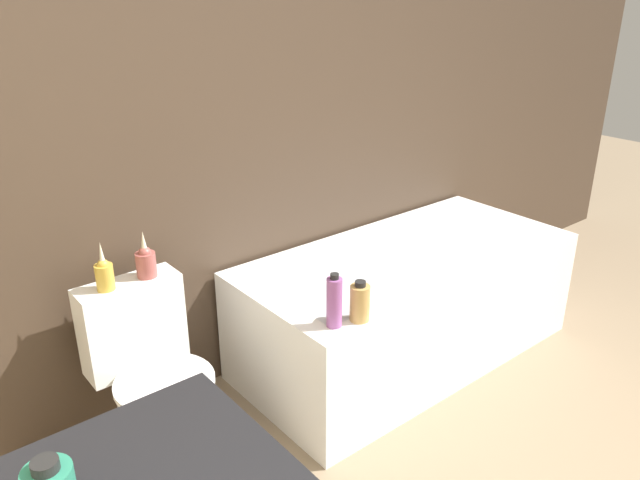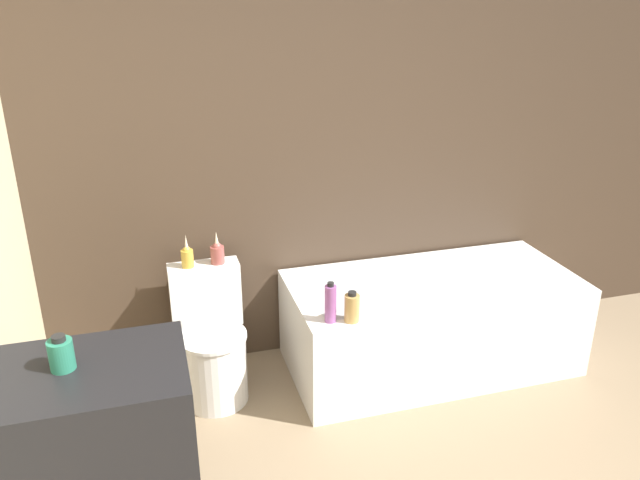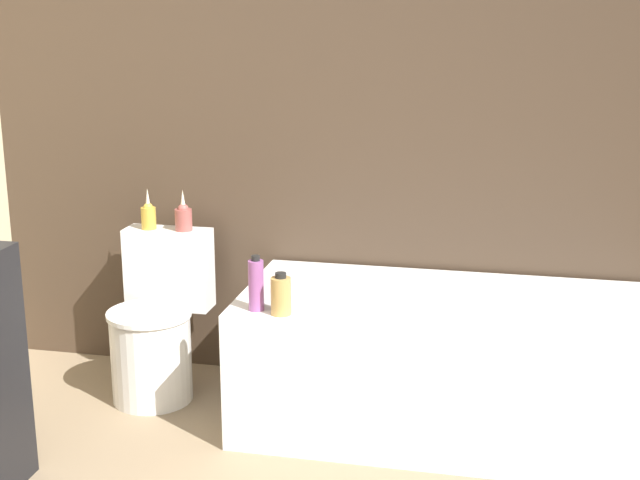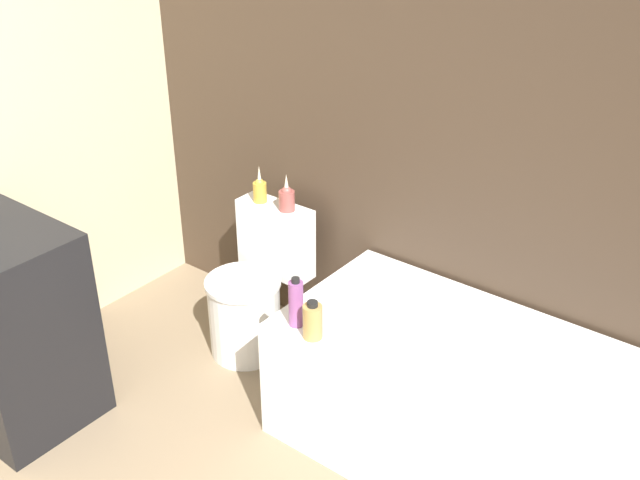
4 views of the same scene
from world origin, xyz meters
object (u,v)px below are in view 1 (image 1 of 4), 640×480
(shampoo_bottle_short, at_px, (360,302))
(vase_gold, at_px, (104,274))
(toilet, at_px, (159,395))
(vase_silver, at_px, (146,261))
(bathtub, at_px, (406,303))
(shampoo_bottle_tall, at_px, (334,302))

(shampoo_bottle_short, bearing_deg, vase_gold, 143.92)
(toilet, relative_size, vase_silver, 3.85)
(toilet, height_order, vase_silver, vase_silver)
(vase_gold, xyz_separation_m, shampoo_bottle_short, (0.76, -0.55, -0.15))
(bathtub, xyz_separation_m, shampoo_bottle_short, (-0.61, -0.32, 0.35))
(bathtub, bearing_deg, shampoo_bottle_short, -152.55)
(toilet, height_order, shampoo_bottle_short, shampoo_bottle_short)
(vase_gold, bearing_deg, vase_silver, 2.34)
(toilet, distance_m, vase_silver, 0.51)
(bathtub, relative_size, vase_silver, 9.03)
(vase_silver, height_order, shampoo_bottle_short, vase_silver)
(toilet, distance_m, shampoo_bottle_short, 0.85)
(shampoo_bottle_tall, distance_m, shampoo_bottle_short, 0.11)
(toilet, xyz_separation_m, shampoo_bottle_short, (0.67, -0.39, 0.33))
(shampoo_bottle_short, bearing_deg, shampoo_bottle_tall, 165.36)
(vase_silver, xyz_separation_m, shampoo_bottle_tall, (0.49, -0.53, -0.12))
(bathtub, distance_m, toilet, 1.29)
(shampoo_bottle_short, bearing_deg, vase_silver, 136.74)
(vase_silver, distance_m, shampoo_bottle_tall, 0.73)
(vase_gold, relative_size, vase_silver, 1.01)
(vase_gold, distance_m, vase_silver, 0.16)
(bathtub, bearing_deg, vase_gold, 170.37)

